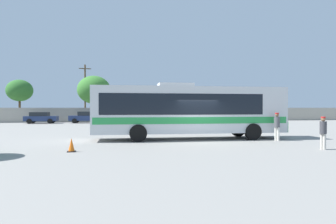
{
  "coord_description": "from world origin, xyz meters",
  "views": [
    {
      "loc": [
        -5.18,
        -17.56,
        2.02
      ],
      "look_at": [
        -1.06,
        4.39,
        1.71
      ],
      "focal_mm": 32.47,
      "sensor_mm": 36.0,
      "label": 1
    }
  ],
  "objects": [
    {
      "name": "coach_bus_silver_green",
      "position": [
        -0.35,
        1.46,
        1.91
      ],
      "size": [
        12.39,
        2.99,
        3.58
      ],
      "color": "silver",
      "rests_on": "ground_plane"
    },
    {
      "name": "parked_car_leftmost_dark_blue",
      "position": [
        -14.13,
        24.08,
        0.78
      ],
      "size": [
        4.04,
        2.05,
        1.47
      ],
      "color": "navy",
      "rests_on": "ground_plane"
    },
    {
      "name": "ground_plane",
      "position": [
        0.0,
        10.0,
        0.0
      ],
      "size": [
        300.0,
        300.0,
        0.0
      ],
      "primitive_type": "plane",
      "color": "gray"
    },
    {
      "name": "utility_pole_near",
      "position": [
        -9.06,
        30.04,
        4.47
      ],
      "size": [
        1.79,
        0.46,
        8.57
      ],
      "color": "#4C3823",
      "rests_on": "ground_plane"
    },
    {
      "name": "perimeter_wall",
      "position": [
        0.0,
        26.89,
        1.02
      ],
      "size": [
        80.0,
        0.3,
        2.03
      ],
      "primitive_type": "cube",
      "color": "#9E998C",
      "rests_on": "ground_plane"
    },
    {
      "name": "parked_car_third_red",
      "position": [
        -1.43,
        23.65,
        0.81
      ],
      "size": [
        4.54,
        2.17,
        1.53
      ],
      "color": "red",
      "rests_on": "ground_plane"
    },
    {
      "name": "roadside_tree_midleft",
      "position": [
        -7.74,
        29.95,
        4.76
      ],
      "size": [
        5.0,
        5.0,
        6.9
      ],
      "color": "brown",
      "rests_on": "ground_plane"
    },
    {
      "name": "traffic_cone_on_apron",
      "position": [
        -6.97,
        -3.1,
        0.31
      ],
      "size": [
        0.36,
        0.36,
        0.64
      ],
      "color": "black",
      "rests_on": "ground_plane"
    },
    {
      "name": "attendant_by_bus_door",
      "position": [
        4.87,
        -0.45,
        0.98
      ],
      "size": [
        0.48,
        0.48,
        1.72
      ],
      "color": "silver",
      "rests_on": "ground_plane"
    },
    {
      "name": "roadside_tree_left",
      "position": [
        -18.59,
        31.01,
        4.59
      ],
      "size": [
        3.8,
        3.8,
        6.23
      ],
      "color": "brown",
      "rests_on": "ground_plane"
    },
    {
      "name": "parked_car_second_dark_blue",
      "position": [
        -8.45,
        24.28,
        0.8
      ],
      "size": [
        4.33,
        2.18,
        1.52
      ],
      "color": "navy",
      "rests_on": "ground_plane"
    },
    {
      "name": "passenger_waiting_on_apron",
      "position": [
        4.92,
        -4.53,
        0.91
      ],
      "size": [
        0.4,
        0.4,
        1.59
      ],
      "color": "#B7B2A8",
      "rests_on": "ground_plane"
    }
  ]
}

